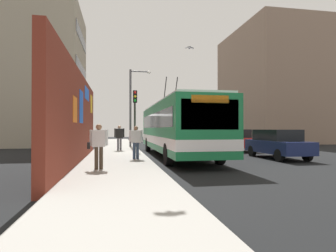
% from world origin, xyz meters
% --- Properties ---
extents(ground_plane, '(80.00, 80.00, 0.00)m').
position_xyz_m(ground_plane, '(0.00, 0.00, 0.00)').
color(ground_plane, black).
extents(sidewalk_slab, '(48.00, 3.20, 0.15)m').
position_xyz_m(sidewalk_slab, '(0.00, 1.60, 0.07)').
color(sidewalk_slab, '#9E9B93').
rests_on(sidewalk_slab, ground_plane).
extents(graffiti_wall, '(13.65, 0.32, 4.19)m').
position_xyz_m(graffiti_wall, '(-4.17, 3.35, 2.10)').
color(graffiti_wall, maroon).
rests_on(graffiti_wall, ground_plane).
extents(building_far_left, '(9.32, 8.23, 13.47)m').
position_xyz_m(building_far_left, '(11.96, 9.20, 6.74)').
color(building_far_left, '#9E937F').
rests_on(building_far_left, ground_plane).
extents(building_far_right, '(13.47, 8.20, 13.82)m').
position_xyz_m(building_far_right, '(14.81, -17.00, 6.91)').
color(building_far_right, gray).
rests_on(building_far_right, ground_plane).
extents(city_bus, '(12.30, 2.66, 4.88)m').
position_xyz_m(city_bus, '(-1.63, -1.80, 1.73)').
color(city_bus, '#19723F').
rests_on(city_bus, ground_plane).
extents(parked_car_navy, '(4.28, 1.75, 1.58)m').
position_xyz_m(parked_car_navy, '(-3.67, -7.00, 0.83)').
color(parked_car_navy, navy).
rests_on(parked_car_navy, ground_plane).
extents(parked_car_red, '(4.45, 1.84, 1.58)m').
position_xyz_m(parked_car_red, '(2.16, -7.00, 0.83)').
color(parked_car_red, '#B21E19').
rests_on(parked_car_red, ground_plane).
extents(parked_car_silver, '(4.55, 1.94, 1.58)m').
position_xyz_m(parked_car_silver, '(7.97, -7.00, 0.84)').
color(parked_car_silver, '#B7B7BC').
rests_on(parked_car_silver, ground_plane).
extents(pedestrian_at_curb, '(0.22, 0.65, 1.61)m').
position_xyz_m(pedestrian_at_curb, '(-3.89, 0.68, 1.09)').
color(pedestrian_at_curb, '#2D3F59').
rests_on(pedestrian_at_curb, sidewalk_slab).
extents(pedestrian_near_wall, '(0.22, 0.74, 1.65)m').
position_xyz_m(pedestrian_near_wall, '(-7.15, 2.26, 1.11)').
color(pedestrian_near_wall, '#3F3326').
rests_on(pedestrian_near_wall, sidewalk_slab).
extents(pedestrian_midblock, '(0.23, 0.68, 1.71)m').
position_xyz_m(pedestrian_midblock, '(1.91, 1.40, 1.16)').
color(pedestrian_midblock, '#595960').
rests_on(pedestrian_midblock, sidewalk_slab).
extents(traffic_light, '(0.49, 0.28, 4.14)m').
position_xyz_m(traffic_light, '(1.87, 0.35, 2.93)').
color(traffic_light, '#2D382D').
rests_on(traffic_light, sidewalk_slab).
extents(street_lamp, '(0.44, 1.78, 6.44)m').
position_xyz_m(street_lamp, '(6.07, 0.25, 3.86)').
color(street_lamp, '#4C4C51').
rests_on(street_lamp, sidewalk_slab).
extents(flying_pigeons, '(5.87, 4.24, 2.42)m').
position_xyz_m(flying_pigeons, '(-3.07, -1.12, 7.92)').
color(flying_pigeons, gray).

